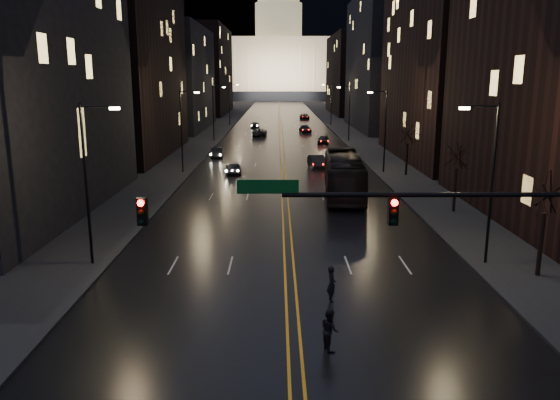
{
  "coord_description": "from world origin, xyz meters",
  "views": [
    {
      "loc": [
        -0.66,
        -18.98,
        10.3
      ],
      "look_at": [
        -0.51,
        10.67,
        3.61
      ],
      "focal_mm": 35.0,
      "sensor_mm": 36.0,
      "label": 1
    }
  ],
  "objects_px": {
    "pedestrian_a": "(331,284)",
    "pedestrian_b": "(330,330)",
    "oncoming_car_a": "(234,168)",
    "oncoming_car_b": "(217,152)",
    "bus": "(344,175)",
    "receding_car_a": "(317,162)",
    "traffic_signal": "(459,224)"
  },
  "relations": [
    {
      "from": "oncoming_car_a",
      "to": "oncoming_car_b",
      "type": "bearing_deg",
      "value": -80.21
    },
    {
      "from": "receding_car_a",
      "to": "pedestrian_b",
      "type": "relative_size",
      "value": 2.73
    },
    {
      "from": "oncoming_car_a",
      "to": "pedestrian_b",
      "type": "height_order",
      "value": "pedestrian_b"
    },
    {
      "from": "traffic_signal",
      "to": "oncoming_car_b",
      "type": "bearing_deg",
      "value": 105.54
    },
    {
      "from": "traffic_signal",
      "to": "pedestrian_a",
      "type": "bearing_deg",
      "value": 128.88
    },
    {
      "from": "oncoming_car_b",
      "to": "pedestrian_b",
      "type": "relative_size",
      "value": 2.58
    },
    {
      "from": "oncoming_car_a",
      "to": "pedestrian_a",
      "type": "xyz_separation_m",
      "value": [
        7.29,
        -34.56,
        0.17
      ]
    },
    {
      "from": "bus",
      "to": "pedestrian_b",
      "type": "xyz_separation_m",
      "value": [
        -3.84,
        -28.05,
        -1.02
      ]
    },
    {
      "from": "bus",
      "to": "pedestrian_a",
      "type": "relative_size",
      "value": 7.7
    },
    {
      "from": "traffic_signal",
      "to": "bus",
      "type": "xyz_separation_m",
      "value": [
        -0.71,
        28.4,
        -3.26
      ]
    },
    {
      "from": "traffic_signal",
      "to": "oncoming_car_b",
      "type": "distance_m",
      "value": 53.94
    },
    {
      "from": "traffic_signal",
      "to": "bus",
      "type": "height_order",
      "value": "traffic_signal"
    },
    {
      "from": "oncoming_car_a",
      "to": "receding_car_a",
      "type": "bearing_deg",
      "value": -161.06
    },
    {
      "from": "traffic_signal",
      "to": "pedestrian_a",
      "type": "distance_m",
      "value": 7.7
    },
    {
      "from": "oncoming_car_a",
      "to": "oncoming_car_b",
      "type": "relative_size",
      "value": 0.95
    },
    {
      "from": "oncoming_car_b",
      "to": "pedestrian_b",
      "type": "bearing_deg",
      "value": 98.05
    },
    {
      "from": "bus",
      "to": "pedestrian_a",
      "type": "height_order",
      "value": "bus"
    },
    {
      "from": "traffic_signal",
      "to": "pedestrian_b",
      "type": "distance_m",
      "value": 6.26
    },
    {
      "from": "traffic_signal",
      "to": "oncoming_car_a",
      "type": "bearing_deg",
      "value": 105.97
    },
    {
      "from": "oncoming_car_a",
      "to": "oncoming_car_b",
      "type": "xyz_separation_m",
      "value": [
        -3.08,
        12.23,
        0.01
      ]
    },
    {
      "from": "receding_car_a",
      "to": "pedestrian_a",
      "type": "distance_m",
      "value": 38.65
    },
    {
      "from": "bus",
      "to": "receding_car_a",
      "type": "xyz_separation_m",
      "value": [
        -1.25,
        15.2,
        -1.1
      ]
    },
    {
      "from": "oncoming_car_a",
      "to": "traffic_signal",
      "type": "bearing_deg",
      "value": 101.6
    },
    {
      "from": "pedestrian_a",
      "to": "pedestrian_b",
      "type": "distance_m",
      "value": 4.68
    },
    {
      "from": "oncoming_car_b",
      "to": "pedestrian_a",
      "type": "xyz_separation_m",
      "value": [
        10.37,
        -46.79,
        0.16
      ]
    },
    {
      "from": "bus",
      "to": "receding_car_a",
      "type": "relative_size",
      "value": 2.94
    },
    {
      "from": "oncoming_car_b",
      "to": "bus",
      "type": "bearing_deg",
      "value": 117.56
    },
    {
      "from": "receding_car_a",
      "to": "oncoming_car_b",
      "type": "bearing_deg",
      "value": 139.62
    },
    {
      "from": "oncoming_car_a",
      "to": "receding_car_a",
      "type": "height_order",
      "value": "receding_car_a"
    },
    {
      "from": "receding_car_a",
      "to": "pedestrian_a",
      "type": "relative_size",
      "value": 2.61
    },
    {
      "from": "bus",
      "to": "receding_car_a",
      "type": "distance_m",
      "value": 15.29
    },
    {
      "from": "receding_car_a",
      "to": "pedestrian_a",
      "type": "bearing_deg",
      "value": -100.06
    }
  ]
}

